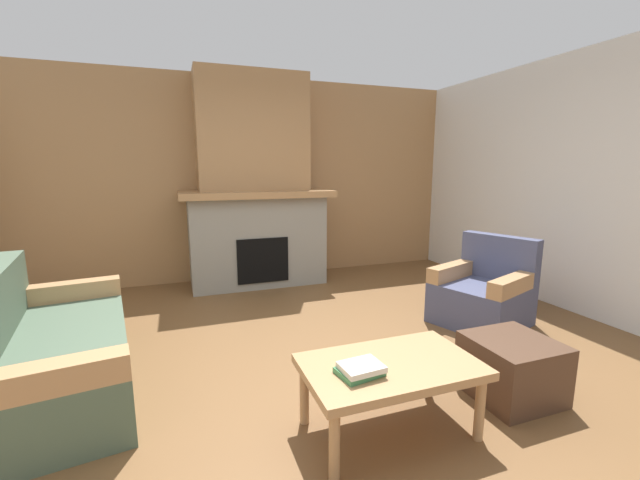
# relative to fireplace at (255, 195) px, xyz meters

# --- Properties ---
(ground) EXTENTS (9.00, 9.00, 0.00)m
(ground) POSITION_rel_fireplace_xyz_m (0.00, -2.62, -1.16)
(ground) COLOR brown
(wall_back_wood_panel) EXTENTS (6.00, 0.12, 2.70)m
(wall_back_wood_panel) POSITION_rel_fireplace_xyz_m (0.00, 0.38, 0.19)
(wall_back_wood_panel) COLOR #A87A4C
(wall_back_wood_panel) RESTS_ON ground
(wall_right_white) EXTENTS (0.12, 6.00, 2.70)m
(wall_right_white) POSITION_rel_fireplace_xyz_m (3.00, -2.62, 0.19)
(wall_right_white) COLOR white
(wall_right_white) RESTS_ON ground
(fireplace) EXTENTS (1.90, 0.82, 2.70)m
(fireplace) POSITION_rel_fireplace_xyz_m (0.00, 0.00, 0.00)
(fireplace) COLOR gray
(fireplace) RESTS_ON ground
(couch) EXTENTS (1.09, 1.90, 0.85)m
(couch) POSITION_rel_fireplace_xyz_m (-1.85, -2.16, -0.88)
(couch) COLOR #4C604C
(couch) RESTS_ON ground
(armchair) EXTENTS (0.97, 0.97, 0.85)m
(armchair) POSITION_rel_fireplace_xyz_m (1.83, -2.17, -0.87)
(armchair) COLOR #474C6B
(armchair) RESTS_ON ground
(coffee_table) EXTENTS (1.00, 0.60, 0.43)m
(coffee_table) POSITION_rel_fireplace_xyz_m (0.12, -3.32, -0.79)
(coffee_table) COLOR tan
(coffee_table) RESTS_ON ground
(ottoman) EXTENTS (0.52, 0.52, 0.40)m
(ottoman) POSITION_rel_fireplace_xyz_m (1.07, -3.28, -0.96)
(ottoman) COLOR #4C3323
(ottoman) RESTS_ON ground
(book_stack_near_edge) EXTENTS (0.26, 0.22, 0.06)m
(book_stack_near_edge) POSITION_rel_fireplace_xyz_m (-0.10, -3.38, -0.70)
(book_stack_near_edge) COLOR #3D7F4C
(book_stack_near_edge) RESTS_ON coffee_table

